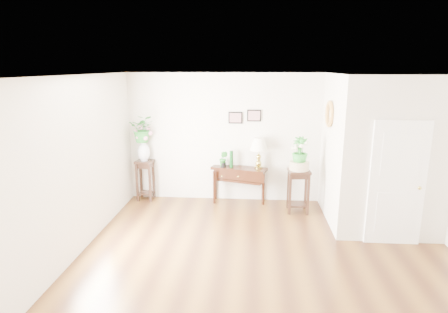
# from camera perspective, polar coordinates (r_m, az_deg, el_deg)

# --- Properties ---
(floor) EXTENTS (6.00, 5.50, 0.02)m
(floor) POSITION_cam_1_polar(r_m,az_deg,el_deg) (6.03, 6.74, -15.51)
(floor) COLOR brown
(floor) RESTS_ON ground
(ceiling) EXTENTS (6.00, 5.50, 0.02)m
(ceiling) POSITION_cam_1_polar(r_m,az_deg,el_deg) (5.28, 7.59, 12.12)
(ceiling) COLOR white
(ceiling) RESTS_ON ground
(wall_back) EXTENTS (6.00, 0.02, 2.80)m
(wall_back) POSITION_cam_1_polar(r_m,az_deg,el_deg) (8.17, 6.30, 2.74)
(wall_back) COLOR silver
(wall_back) RESTS_ON ground
(wall_front) EXTENTS (6.00, 0.02, 2.80)m
(wall_front) POSITION_cam_1_polar(r_m,az_deg,el_deg) (2.96, 9.56, -17.63)
(wall_front) COLOR silver
(wall_front) RESTS_ON ground
(wall_left) EXTENTS (0.02, 5.50, 2.80)m
(wall_left) POSITION_cam_1_polar(r_m,az_deg,el_deg) (6.13, -22.15, -1.85)
(wall_left) COLOR silver
(wall_left) RESTS_ON ground
(partition) EXTENTS (1.80, 1.95, 2.80)m
(partition) POSITION_cam_1_polar(r_m,az_deg,el_deg) (7.59, 22.58, 0.94)
(partition) COLOR silver
(partition) RESTS_ON floor
(door) EXTENTS (0.90, 0.05, 2.10)m
(door) POSITION_cam_1_polar(r_m,az_deg,el_deg) (6.76, 24.86, -3.82)
(door) COLOR white
(door) RESTS_ON floor
(art_print_left) EXTENTS (0.30, 0.02, 0.25)m
(art_print_left) POSITION_cam_1_polar(r_m,az_deg,el_deg) (8.08, 1.75, 5.93)
(art_print_left) COLOR black
(art_print_left) RESTS_ON wall_back
(art_print_right) EXTENTS (0.30, 0.02, 0.25)m
(art_print_right) POSITION_cam_1_polar(r_m,az_deg,el_deg) (8.07, 4.61, 6.24)
(art_print_right) COLOR black
(art_print_right) RESTS_ON wall_back
(wall_ornament) EXTENTS (0.07, 0.51, 0.51)m
(wall_ornament) POSITION_cam_1_polar(r_m,az_deg,el_deg) (7.37, 15.74, 6.25)
(wall_ornament) COLOR tan
(wall_ornament) RESTS_ON partition
(console_table) EXTENTS (1.25, 0.72, 0.79)m
(console_table) POSITION_cam_1_polar(r_m,az_deg,el_deg) (8.24, 2.29, -4.30)
(console_table) COLOR black
(console_table) RESTS_ON floor
(table_lamp) EXTENTS (0.44, 0.44, 0.67)m
(table_lamp) POSITION_cam_1_polar(r_m,az_deg,el_deg) (8.04, 5.32, 0.70)
(table_lamp) COLOR gold
(table_lamp) RESTS_ON console_table
(green_vase) EXTENTS (0.09, 0.09, 0.37)m
(green_vase) POSITION_cam_1_polar(r_m,az_deg,el_deg) (8.10, 1.12, -0.47)
(green_vase) COLOR #0D4015
(green_vase) RESTS_ON console_table
(potted_plant) EXTENTS (0.22, 0.20, 0.34)m
(potted_plant) POSITION_cam_1_polar(r_m,az_deg,el_deg) (8.11, -0.08, -0.44)
(potted_plant) COLOR #27832B
(potted_plant) RESTS_ON console_table
(plant_stand_a) EXTENTS (0.39, 0.39, 0.90)m
(plant_stand_a) POSITION_cam_1_polar(r_m,az_deg,el_deg) (8.56, -11.89, -3.53)
(plant_stand_a) COLOR black
(plant_stand_a) RESTS_ON floor
(porcelain_vase) EXTENTS (0.35, 0.35, 0.47)m
(porcelain_vase) POSITION_cam_1_polar(r_m,az_deg,el_deg) (8.39, -12.12, 0.88)
(porcelain_vase) COLOR white
(porcelain_vase) RESTS_ON plant_stand_a
(lily_arrangement) EXTENTS (0.58, 0.52, 0.60)m
(lily_arrangement) POSITION_cam_1_polar(r_m,az_deg,el_deg) (8.30, -12.28, 4.08)
(lily_arrangement) COLOR #27832B
(lily_arrangement) RESTS_ON porcelain_vase
(plant_stand_b) EXTENTS (0.46, 0.46, 0.89)m
(plant_stand_b) POSITION_cam_1_polar(r_m,az_deg,el_deg) (7.83, 11.21, -5.15)
(plant_stand_b) COLOR black
(plant_stand_b) RESTS_ON floor
(ceramic_bowl) EXTENTS (0.51, 0.51, 0.17)m
(ceramic_bowl) POSITION_cam_1_polar(r_m,az_deg,el_deg) (7.68, 11.39, -1.43)
(ceramic_bowl) COLOR beige
(ceramic_bowl) RESTS_ON plant_stand_b
(narcissus) EXTENTS (0.31, 0.31, 0.55)m
(narcissus) POSITION_cam_1_polar(r_m,az_deg,el_deg) (7.60, 11.50, 0.87)
(narcissus) COLOR #27832B
(narcissus) RESTS_ON ceramic_bowl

